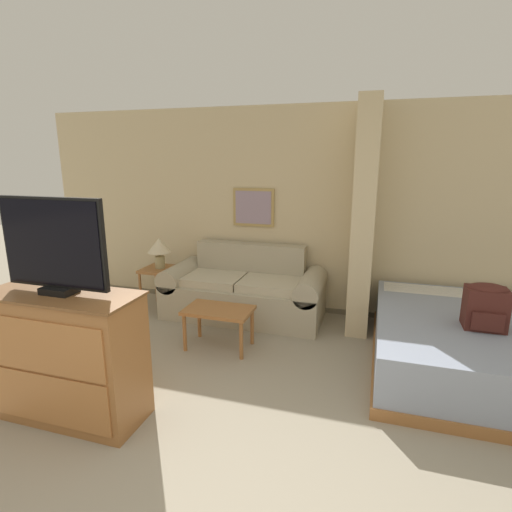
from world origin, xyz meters
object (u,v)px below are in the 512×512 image
at_px(tv, 54,246).
at_px(backpack, 486,305).
at_px(couch, 244,291).
at_px(tv_dresser, 67,356).
at_px(coffee_table, 219,314).
at_px(bed, 475,345).
at_px(table_lamp, 159,248).

relative_size(tv, backpack, 2.12).
distance_m(couch, tv_dresser, 2.42).
height_order(coffee_table, backpack, backpack).
bearing_deg(backpack, bed, 85.94).
bearing_deg(tv_dresser, backpack, 25.10).
xyz_separation_m(coffee_table, backpack, (2.47, 0.06, 0.35)).
bearing_deg(backpack, coffee_table, -178.64).
bearing_deg(couch, bed, -14.59).
bearing_deg(bed, backpack, -94.06).
bearing_deg(bed, couch, 165.41).
relative_size(table_lamp, tv_dresser, 0.34).
bearing_deg(coffee_table, backpack, 1.36).
bearing_deg(tv, backpack, 25.09).
bearing_deg(table_lamp, backpack, -12.27).
height_order(table_lamp, tv_dresser, tv_dresser).
bearing_deg(tv_dresser, bed, 27.99).
height_order(tv, backpack, tv).
distance_m(tv_dresser, tv, 0.85).
bearing_deg(couch, coffee_table, -88.06).
xyz_separation_m(table_lamp, tv_dresser, (0.51, -2.26, -0.33)).
height_order(couch, coffee_table, couch).
xyz_separation_m(couch, coffee_table, (0.03, -0.92, 0.05)).
height_order(table_lamp, tv, tv).
height_order(couch, bed, couch).
bearing_deg(couch, tv_dresser, -105.14).
distance_m(couch, table_lamp, 1.25).
relative_size(couch, backpack, 4.96).
relative_size(couch, coffee_table, 2.85).
height_order(table_lamp, backpack, table_lamp).
height_order(couch, tv, tv).
xyz_separation_m(bed, backpack, (-0.01, -0.20, 0.46)).
bearing_deg(bed, coffee_table, -173.94).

